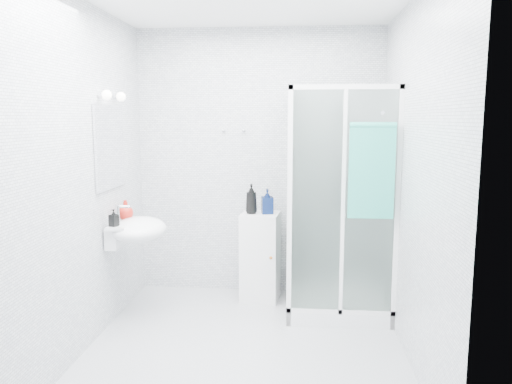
# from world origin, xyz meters

# --- Properties ---
(room) EXTENTS (2.40, 2.60, 2.60)m
(room) POSITION_xyz_m (0.00, 0.00, 1.30)
(room) COLOR silver
(room) RESTS_ON ground
(shower_enclosure) EXTENTS (0.90, 0.95, 2.00)m
(shower_enclosure) POSITION_xyz_m (0.67, 0.77, 0.45)
(shower_enclosure) COLOR white
(shower_enclosure) RESTS_ON ground
(wall_basin) EXTENTS (0.46, 0.56, 0.35)m
(wall_basin) POSITION_xyz_m (-0.99, 0.45, 0.80)
(wall_basin) COLOR white
(wall_basin) RESTS_ON ground
(mirror) EXTENTS (0.02, 0.60, 0.70)m
(mirror) POSITION_xyz_m (-1.19, 0.45, 1.50)
(mirror) COLOR white
(mirror) RESTS_ON room
(vanity_lights) EXTENTS (0.10, 0.40, 0.08)m
(vanity_lights) POSITION_xyz_m (-1.14, 0.45, 1.92)
(vanity_lights) COLOR silver
(vanity_lights) RESTS_ON room
(wall_hooks) EXTENTS (0.23, 0.06, 0.03)m
(wall_hooks) POSITION_xyz_m (-0.25, 1.26, 1.62)
(wall_hooks) COLOR silver
(wall_hooks) RESTS_ON room
(storage_cabinet) EXTENTS (0.38, 0.39, 0.85)m
(storage_cabinet) POSITION_xyz_m (0.03, 1.03, 0.42)
(storage_cabinet) COLOR white
(storage_cabinet) RESTS_ON ground
(hand_towel) EXTENTS (0.36, 0.05, 0.76)m
(hand_towel) POSITION_xyz_m (0.96, 0.37, 1.35)
(hand_towel) COLOR teal
(hand_towel) RESTS_ON shower_enclosure
(shampoo_bottle_a) EXTENTS (0.11, 0.11, 0.28)m
(shampoo_bottle_a) POSITION_xyz_m (-0.05, 1.00, 0.99)
(shampoo_bottle_a) COLOR black
(shampoo_bottle_a) RESTS_ON storage_cabinet
(shampoo_bottle_b) EXTENTS (0.13, 0.13, 0.23)m
(shampoo_bottle_b) POSITION_xyz_m (0.10, 1.02, 0.96)
(shampoo_bottle_b) COLOR #0B1A44
(shampoo_bottle_b) RESTS_ON storage_cabinet
(soap_dispenser_orange) EXTENTS (0.16, 0.16, 0.17)m
(soap_dispenser_orange) POSITION_xyz_m (-1.11, 0.56, 0.95)
(soap_dispenser_orange) COLOR red
(soap_dispenser_orange) RESTS_ON wall_basin
(soap_dispenser_black) EXTENTS (0.08, 0.08, 0.14)m
(soap_dispenser_black) POSITION_xyz_m (-1.11, 0.28, 0.93)
(soap_dispenser_black) COLOR black
(soap_dispenser_black) RESTS_ON wall_basin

